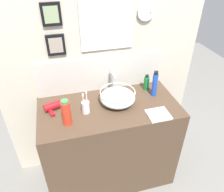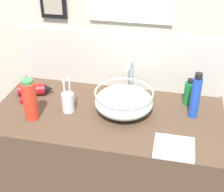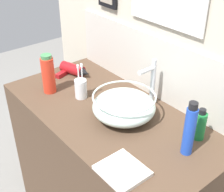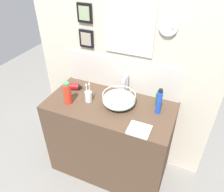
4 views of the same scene
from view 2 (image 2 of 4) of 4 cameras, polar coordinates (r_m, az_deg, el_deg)
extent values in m
cube|color=#4C3828|center=(1.84, -0.73, -14.17)|extent=(1.15, 0.57, 0.86)
cube|color=beige|center=(1.69, 1.53, 12.31)|extent=(1.78, 0.06, 2.38)
cube|color=beige|center=(1.72, 1.21, 6.43)|extent=(1.12, 0.02, 0.32)
cube|color=black|center=(1.71, -10.70, 16.46)|extent=(0.14, 0.02, 0.16)
cube|color=gray|center=(1.70, -10.82, 16.38)|extent=(0.10, 0.01, 0.12)
ellipsoid|color=silver|center=(1.54, 2.18, -1.04)|extent=(0.29, 0.29, 0.12)
torus|color=silver|center=(1.51, 2.23, 0.73)|extent=(0.29, 0.29, 0.01)
torus|color=#B2B7BC|center=(1.57, 2.14, -2.74)|extent=(0.11, 0.11, 0.01)
cylinder|color=silver|center=(1.67, 3.33, 3.54)|extent=(0.02, 0.02, 0.21)
cylinder|color=silver|center=(1.58, 3.16, 5.84)|extent=(0.02, 0.09, 0.02)
cylinder|color=silver|center=(1.62, 3.46, 7.34)|extent=(0.02, 0.02, 0.03)
cylinder|color=maroon|center=(1.75, -14.44, 1.14)|extent=(0.16, 0.10, 0.06)
cone|color=black|center=(1.73, -11.46, 1.29)|extent=(0.06, 0.06, 0.05)
cube|color=maroon|center=(1.72, -15.73, -0.32)|extent=(0.06, 0.09, 0.02)
cylinder|color=silver|center=(1.56, -8.04, -1.17)|extent=(0.06, 0.06, 0.10)
cylinder|color=white|center=(1.54, -7.64, 0.09)|extent=(0.01, 0.01, 0.17)
cube|color=white|center=(1.50, -7.88, 3.16)|extent=(0.01, 0.01, 0.02)
cylinder|color=white|center=(1.55, -8.61, -0.10)|extent=(0.01, 0.01, 0.15)
cube|color=white|center=(1.51, -8.87, 2.70)|extent=(0.01, 0.01, 0.02)
cylinder|color=#197233|center=(1.65, 13.83, 0.46)|extent=(0.05, 0.05, 0.12)
cylinder|color=black|center=(1.61, 14.15, 2.68)|extent=(0.03, 0.03, 0.02)
cylinder|color=red|center=(1.52, -14.73, -0.91)|extent=(0.07, 0.07, 0.19)
cylinder|color=#3F7F4C|center=(1.47, -15.27, 2.54)|extent=(0.05, 0.05, 0.02)
cylinder|color=blue|center=(1.53, 14.98, -0.36)|extent=(0.04, 0.04, 0.21)
cylinder|color=black|center=(1.48, 15.59, 3.52)|extent=(0.03, 0.03, 0.03)
cube|color=silver|center=(1.36, 11.29, -9.23)|extent=(0.17, 0.15, 0.02)
camera|label=1|loc=(0.68, -97.77, 15.77)|focal=35.00mm
camera|label=3|loc=(0.83, 67.48, 9.90)|focal=50.00mm
camera|label=4|loc=(0.47, 138.83, 18.31)|focal=35.00mm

